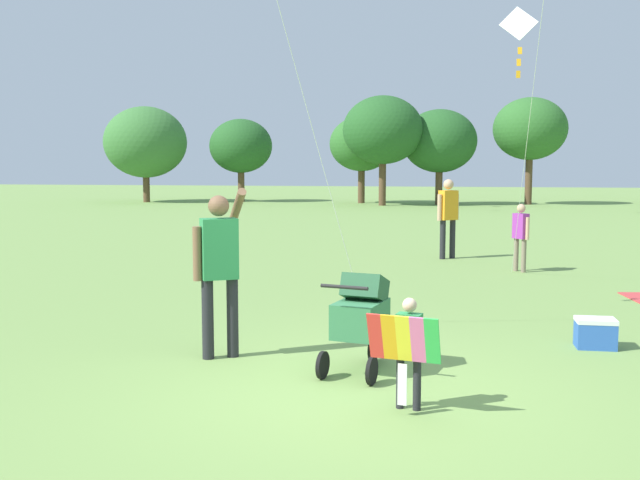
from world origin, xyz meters
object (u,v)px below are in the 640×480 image
(child_with_butterfly_kite, at_px, (408,344))
(stroller, at_px, (361,314))
(person_sitting_far, at_px, (521,232))
(person_adult_flyer, at_px, (219,261))
(person_red_shirt, at_px, (448,212))
(kite_orange_delta, at_px, (519,37))
(cooler_box, at_px, (595,333))

(child_with_butterfly_kite, bearing_deg, stroller, 115.04)
(stroller, relative_size, person_sitting_far, 0.83)
(stroller, bearing_deg, person_adult_flyer, 169.72)
(person_adult_flyer, relative_size, person_sitting_far, 1.40)
(stroller, distance_m, person_red_shirt, 9.34)
(child_with_butterfly_kite, relative_size, kite_orange_delta, 0.19)
(person_adult_flyer, xyz_separation_m, person_red_shirt, (2.54, 8.99, -0.03))
(person_sitting_far, bearing_deg, person_red_shirt, 128.12)
(cooler_box, bearing_deg, child_with_butterfly_kite, -128.92)
(child_with_butterfly_kite, relative_size, stroller, 0.88)
(stroller, height_order, person_red_shirt, person_red_shirt)
(child_with_butterfly_kite, xyz_separation_m, cooler_box, (2.06, 2.56, -0.42))
(kite_orange_delta, height_order, person_sitting_far, kite_orange_delta)
(child_with_butterfly_kite, relative_size, person_adult_flyer, 0.53)
(person_sitting_far, distance_m, cooler_box, 6.12)
(child_with_butterfly_kite, xyz_separation_m, person_red_shirt, (0.41, 10.42, 0.46))
(child_with_butterfly_kite, distance_m, cooler_box, 3.31)
(stroller, relative_size, kite_orange_delta, 0.22)
(stroller, xyz_separation_m, cooler_box, (2.60, 1.42, -0.43))
(person_red_shirt, relative_size, cooler_box, 3.98)
(child_with_butterfly_kite, height_order, person_red_shirt, person_red_shirt)
(kite_orange_delta, height_order, cooler_box, kite_orange_delta)
(person_adult_flyer, bearing_deg, cooler_box, 15.03)
(child_with_butterfly_kite, distance_m, person_red_shirt, 10.44)
(person_red_shirt, relative_size, person_sitting_far, 1.33)
(child_with_butterfly_kite, bearing_deg, person_sitting_far, 78.15)
(person_adult_flyer, bearing_deg, person_red_shirt, 74.23)
(child_with_butterfly_kite, xyz_separation_m, stroller, (-0.53, 1.14, 0.01))
(person_adult_flyer, relative_size, kite_orange_delta, 0.37)
(child_with_butterfly_kite, xyz_separation_m, person_sitting_far, (1.81, 8.63, 0.20))
(person_red_shirt, bearing_deg, stroller, -95.79)
(person_red_shirt, bearing_deg, child_with_butterfly_kite, -92.24)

